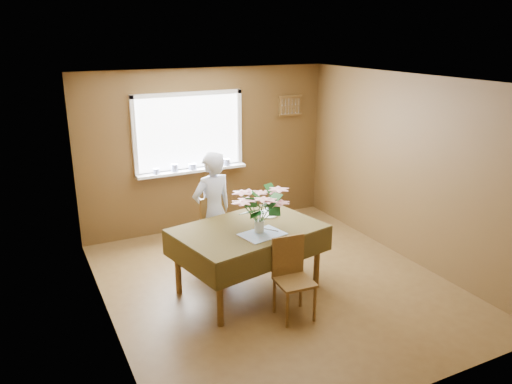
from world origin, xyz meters
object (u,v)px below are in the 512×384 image
seated_woman (212,211)px  chair_far (208,227)px  chair_near (292,273)px  dining_table (248,235)px  flower_bouquet (259,206)px

seated_woman → chair_far: bearing=-84.7°
chair_far → seated_woman: (0.03, -0.10, 0.25)m
chair_far → chair_near: size_ratio=1.12×
dining_table → chair_near: 0.76m
dining_table → chair_far: chair_far is taller
chair_near → seated_woman: size_ratio=0.56×
dining_table → chair_near: size_ratio=2.08×
seated_woman → chair_near: bearing=90.4°
flower_bouquet → chair_near: bearing=-75.4°
dining_table → chair_far: bearing=90.8°
dining_table → flower_bouquet: 0.46m
dining_table → chair_far: 0.89m
chair_near → seated_woman: 1.52m
chair_far → flower_bouquet: 1.21m
dining_table → flower_bouquet: (0.05, -0.18, 0.42)m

